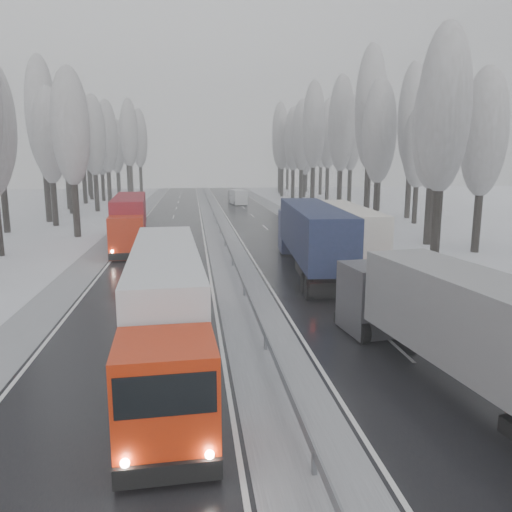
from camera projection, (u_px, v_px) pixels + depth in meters
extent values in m
cube|color=black|center=(300.00, 259.00, 37.80)|extent=(7.50, 200.00, 0.03)
cube|color=black|center=(159.00, 262.00, 36.50)|extent=(7.50, 200.00, 0.03)
cube|color=#A7AAAF|center=(231.00, 260.00, 37.15)|extent=(3.00, 200.00, 0.04)
cube|color=#A7AAAF|center=(362.00, 257.00, 38.41)|extent=(2.40, 200.00, 0.04)
cube|color=#A7AAAF|center=(89.00, 264.00, 35.89)|extent=(2.40, 200.00, 0.04)
cube|color=slate|center=(230.00, 253.00, 37.04)|extent=(0.06, 200.00, 0.32)
cube|color=slate|center=(233.00, 262.00, 35.15)|extent=(0.12, 0.12, 0.60)
cube|color=slate|center=(213.00, 214.00, 66.32)|extent=(0.12, 0.12, 0.60)
cylinder|color=black|center=(436.00, 225.00, 35.53)|extent=(0.68, 0.68, 5.62)
ellipsoid|color=gray|center=(444.00, 108.00, 34.02)|extent=(3.60, 3.60, 11.48)
cylinder|color=black|center=(477.00, 222.00, 40.18)|extent=(0.64, 0.64, 4.94)
ellipsoid|color=gray|center=(484.00, 132.00, 38.84)|extent=(3.60, 3.60, 10.09)
cylinder|color=black|center=(428.00, 214.00, 43.90)|extent=(0.66, 0.66, 5.32)
ellipsoid|color=gray|center=(434.00, 125.00, 42.47)|extent=(3.60, 3.60, 10.88)
cylinder|color=black|center=(431.00, 205.00, 47.98)|extent=(0.72, 0.72, 6.31)
ellipsoid|color=gray|center=(438.00, 107.00, 46.28)|extent=(3.60, 3.60, 12.90)
cylinder|color=black|center=(376.00, 204.00, 53.95)|extent=(0.67, 0.67, 5.38)
ellipsoid|color=gray|center=(379.00, 131.00, 52.50)|extent=(3.60, 3.60, 10.98)
cylinder|color=black|center=(415.00, 204.00, 58.70)|extent=(0.62, 0.62, 4.59)
ellipsoid|color=gray|center=(418.00, 147.00, 57.46)|extent=(3.60, 3.60, 9.39)
cylinder|color=black|center=(367.00, 194.00, 59.19)|extent=(0.76, 0.76, 6.95)
ellipsoid|color=gray|center=(371.00, 107.00, 57.32)|extent=(3.60, 3.60, 14.19)
cylinder|color=black|center=(408.00, 192.00, 63.98)|extent=(0.74, 0.74, 6.59)
ellipsoid|color=gray|center=(413.00, 117.00, 62.20)|extent=(3.60, 3.60, 13.46)
cylinder|color=black|center=(339.00, 191.00, 69.19)|extent=(0.72, 0.72, 6.37)
ellipsoid|color=gray|center=(341.00, 123.00, 67.48)|extent=(3.60, 3.60, 13.01)
cylinder|color=black|center=(378.00, 190.00, 74.01)|extent=(0.70, 0.70, 5.97)
ellipsoid|color=gray|center=(381.00, 131.00, 72.40)|extent=(3.60, 3.60, 12.20)
cylinder|color=black|center=(313.00, 186.00, 79.42)|extent=(0.74, 0.74, 6.65)
ellipsoid|color=gray|center=(314.00, 125.00, 77.63)|extent=(3.60, 3.60, 13.59)
cylinder|color=black|center=(349.00, 186.00, 84.28)|extent=(0.71, 0.71, 6.14)
ellipsoid|color=gray|center=(351.00, 133.00, 82.63)|extent=(3.60, 3.60, 12.54)
cylinder|color=black|center=(301.00, 185.00, 89.00)|extent=(0.71, 0.71, 6.05)
ellipsoid|color=gray|center=(302.00, 135.00, 87.37)|extent=(3.60, 3.60, 12.37)
cylinder|color=black|center=(327.00, 183.00, 93.61)|extent=(0.72, 0.72, 6.30)
ellipsoid|color=gray|center=(328.00, 134.00, 91.91)|extent=(3.60, 3.60, 12.87)
cylinder|color=black|center=(293.00, 184.00, 96.34)|extent=(0.70, 0.70, 5.88)
ellipsoid|color=gray|center=(293.00, 139.00, 94.76)|extent=(3.60, 3.60, 12.00)
cylinder|color=black|center=(304.00, 185.00, 100.72)|extent=(0.64, 0.64, 4.86)
ellipsoid|color=gray|center=(305.00, 150.00, 99.42)|extent=(3.60, 3.60, 9.92)
cylinder|color=black|center=(282.00, 182.00, 103.14)|extent=(0.70, 0.70, 5.98)
ellipsoid|color=gray|center=(282.00, 139.00, 101.53)|extent=(3.60, 3.60, 12.21)
cylinder|color=black|center=(320.00, 180.00, 108.16)|extent=(0.71, 0.71, 6.19)
ellipsoid|color=gray|center=(321.00, 139.00, 106.49)|extent=(3.60, 3.60, 12.64)
cylinder|color=black|center=(280.00, 178.00, 112.81)|extent=(0.75, 0.75, 6.86)
ellipsoid|color=gray|center=(280.00, 133.00, 110.96)|extent=(3.60, 3.60, 14.01)
cylinder|color=black|center=(306.00, 180.00, 117.70)|extent=(0.68, 0.68, 5.55)
ellipsoid|color=gray|center=(307.00, 146.00, 116.20)|extent=(3.60, 3.60, 11.33)
cylinder|color=black|center=(279.00, 178.00, 123.39)|extent=(0.71, 0.71, 6.09)
ellipsoid|color=gray|center=(279.00, 142.00, 121.74)|extent=(3.60, 3.60, 12.45)
cylinder|color=black|center=(287.00, 179.00, 127.69)|extent=(0.67, 0.67, 5.49)
ellipsoid|color=gray|center=(288.00, 147.00, 126.21)|extent=(3.60, 3.60, 11.21)
cylinder|color=black|center=(76.00, 209.00, 48.29)|extent=(0.67, 0.67, 5.44)
ellipsoid|color=gray|center=(70.00, 126.00, 46.82)|extent=(3.60, 3.60, 11.11)
cylinder|color=black|center=(5.00, 205.00, 51.18)|extent=(0.69, 0.69, 5.72)
cylinder|color=black|center=(55.00, 203.00, 56.53)|extent=(0.66, 0.66, 5.23)
ellipsoid|color=gray|center=(49.00, 135.00, 55.12)|extent=(3.60, 3.60, 10.68)
cylinder|color=black|center=(47.00, 194.00, 60.07)|extent=(0.74, 0.74, 6.60)
ellipsoid|color=gray|center=(41.00, 113.00, 58.29)|extent=(3.60, 3.60, 13.49)
cylinder|color=black|center=(75.00, 197.00, 65.93)|extent=(0.65, 0.65, 5.16)
ellipsoid|color=gray|center=(71.00, 140.00, 64.54)|extent=(3.60, 3.60, 10.54)
cylinder|color=black|center=(71.00, 193.00, 69.60)|extent=(0.69, 0.69, 5.79)
ellipsoid|color=gray|center=(67.00, 132.00, 68.03)|extent=(3.60, 3.60, 11.84)
cylinder|color=black|center=(97.00, 192.00, 72.67)|extent=(0.68, 0.68, 5.64)
ellipsoid|color=gray|center=(93.00, 135.00, 71.15)|extent=(3.60, 3.60, 11.53)
cylinder|color=black|center=(68.00, 188.00, 75.88)|extent=(0.73, 0.73, 6.56)
ellipsoid|color=gray|center=(64.00, 124.00, 74.11)|extent=(3.60, 3.60, 13.40)
cylinder|color=black|center=(109.00, 188.00, 82.51)|extent=(0.69, 0.69, 5.79)
ellipsoid|color=gray|center=(107.00, 136.00, 80.94)|extent=(3.60, 3.60, 11.84)
cylinder|color=black|center=(85.00, 184.00, 85.73)|extent=(0.74, 0.74, 6.65)
ellipsoid|color=gray|center=(81.00, 127.00, 83.94)|extent=(3.60, 3.60, 13.58)
cylinder|color=black|center=(103.00, 187.00, 91.35)|extent=(0.65, 0.65, 5.12)
ellipsoid|color=gray|center=(101.00, 146.00, 89.97)|extent=(3.60, 3.60, 10.46)
cylinder|color=black|center=(91.00, 184.00, 94.82)|extent=(0.69, 0.69, 5.84)
ellipsoid|color=gray|center=(88.00, 139.00, 93.25)|extent=(3.60, 3.60, 11.92)
cylinder|color=black|center=(131.00, 180.00, 102.20)|extent=(0.74, 0.74, 6.67)
ellipsoid|color=gray|center=(129.00, 132.00, 100.40)|extent=(3.60, 3.60, 13.63)
cylinder|color=black|center=(89.00, 181.00, 105.00)|extent=(0.72, 0.72, 6.31)
ellipsoid|color=gray|center=(87.00, 137.00, 103.30)|extent=(3.60, 3.60, 12.88)
cylinder|color=black|center=(141.00, 179.00, 111.51)|extent=(0.72, 0.72, 6.29)
ellipsoid|color=gray|center=(139.00, 138.00, 109.81)|extent=(3.60, 3.60, 12.84)
cylinder|color=black|center=(118.00, 182.00, 114.85)|extent=(0.64, 0.64, 4.86)
ellipsoid|color=gray|center=(116.00, 151.00, 113.54)|extent=(3.60, 3.60, 9.92)
cylinder|color=black|center=(129.00, 178.00, 117.46)|extent=(0.74, 0.74, 6.63)
ellipsoid|color=gray|center=(127.00, 137.00, 115.67)|extent=(3.60, 3.60, 13.54)
cylinder|color=black|center=(119.00, 179.00, 121.09)|extent=(0.69, 0.69, 5.79)
ellipsoid|color=gray|center=(117.00, 144.00, 119.53)|extent=(3.60, 3.60, 11.82)
cube|color=#454449|center=(377.00, 300.00, 20.97)|extent=(2.71, 2.79, 2.89)
cube|color=black|center=(364.00, 278.00, 21.99)|extent=(2.21, 0.38, 0.96)
cube|color=black|center=(362.00, 317.00, 22.43)|extent=(2.40, 0.45, 0.48)
cube|color=gray|center=(511.00, 337.00, 13.66)|extent=(4.04, 12.71, 2.69)
cylinder|color=black|center=(362.00, 332.00, 20.20)|extent=(0.46, 1.04, 1.00)
cylinder|color=black|center=(407.00, 328.00, 20.70)|extent=(0.46, 1.04, 1.00)
sphere|color=white|center=(343.00, 310.00, 22.15)|extent=(0.21, 0.21, 0.21)
sphere|color=white|center=(380.00, 307.00, 22.61)|extent=(0.21, 0.21, 0.21)
cube|color=navy|center=(296.00, 230.00, 40.44)|extent=(2.93, 3.03, 3.27)
cube|color=black|center=(294.00, 219.00, 41.63)|extent=(2.51, 0.30, 1.09)
cube|color=black|center=(293.00, 243.00, 42.13)|extent=(2.73, 0.37, 0.55)
cube|color=#131B35|center=(313.00, 230.00, 31.88)|extent=(3.84, 14.34, 3.05)
cube|color=black|center=(335.00, 295.00, 25.32)|extent=(2.51, 0.32, 0.49)
cube|color=black|center=(324.00, 277.00, 28.44)|extent=(2.84, 6.16, 0.49)
cube|color=black|center=(333.00, 296.00, 25.95)|extent=(2.50, 0.25, 0.65)
cylinder|color=black|center=(283.00, 247.00, 39.76)|extent=(0.47, 1.16, 1.13)
cylinder|color=black|center=(311.00, 247.00, 39.87)|extent=(0.47, 1.16, 1.13)
cylinder|color=black|center=(305.00, 283.00, 28.00)|extent=(0.47, 1.16, 1.13)
cylinder|color=black|center=(345.00, 283.00, 28.11)|extent=(0.47, 1.16, 1.13)
cylinder|color=black|center=(309.00, 289.00, 26.61)|extent=(0.47, 1.16, 1.13)
cylinder|color=black|center=(351.00, 289.00, 26.72)|extent=(0.47, 1.16, 1.13)
sphere|color=#FF0C05|center=(316.00, 279.00, 25.03)|extent=(0.22, 0.22, 0.22)
sphere|color=#FF0C05|center=(357.00, 279.00, 25.14)|extent=(0.22, 0.22, 0.22)
sphere|color=white|center=(281.00, 238.00, 42.03)|extent=(0.24, 0.24, 0.24)
sphere|color=white|center=(306.00, 238.00, 42.13)|extent=(0.24, 0.24, 0.24)
cube|color=#B0A99C|center=(325.00, 227.00, 43.39)|extent=(2.69, 2.78, 3.01)
cube|color=black|center=(322.00, 217.00, 44.49)|extent=(2.31, 0.27, 1.00)
cube|color=black|center=(322.00, 238.00, 44.95)|extent=(2.51, 0.33, 0.50)
cube|color=beige|center=(346.00, 227.00, 35.51)|extent=(3.49, 13.20, 2.81)
cube|color=black|center=(371.00, 277.00, 29.47)|extent=(2.31, 0.29, 0.45)
cube|color=black|center=(358.00, 264.00, 32.34)|extent=(2.60, 5.67, 0.45)
cube|color=black|center=(368.00, 278.00, 30.05)|extent=(2.31, 0.23, 0.60)
cylinder|color=black|center=(314.00, 241.00, 42.76)|extent=(0.43, 1.07, 1.04)
cylinder|color=black|center=(338.00, 241.00, 42.87)|extent=(0.43, 1.07, 1.04)
cylinder|color=black|center=(343.00, 269.00, 31.93)|extent=(0.43, 1.07, 1.04)
cylinder|color=black|center=(376.00, 268.00, 32.05)|extent=(0.43, 1.07, 1.04)
cylinder|color=black|center=(348.00, 273.00, 30.65)|extent=(0.43, 1.07, 1.04)
cylinder|color=black|center=(382.00, 273.00, 30.77)|extent=(0.43, 1.07, 1.04)
sphere|color=#FF0C05|center=(355.00, 264.00, 29.20)|extent=(0.20, 0.20, 0.20)
sphere|color=#FF0C05|center=(387.00, 264.00, 29.30)|extent=(0.20, 0.20, 0.20)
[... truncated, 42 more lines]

